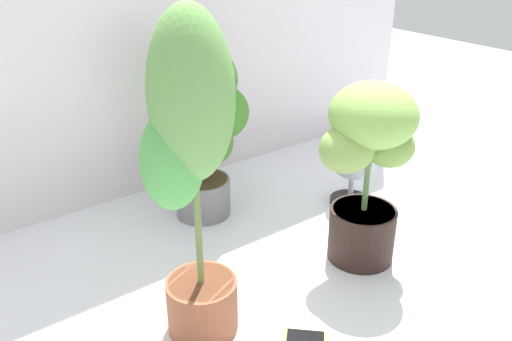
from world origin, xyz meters
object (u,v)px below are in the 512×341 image
potted_plant_front_left (190,159)px  floor_fan (353,161)px  potted_plant_back_center (201,114)px  cell_phone (305,337)px  potted_plant_front_right (368,160)px

potted_plant_front_left → floor_fan: (0.97, 0.29, -0.38)m
potted_plant_back_center → potted_plant_front_left: size_ratio=0.74×
cell_phone → floor_fan: bearing=169.9°
potted_plant_front_right → potted_plant_back_center: size_ratio=0.92×
potted_plant_front_left → floor_fan: potted_plant_front_left is taller
potted_plant_back_center → potted_plant_front_right: bearing=-65.2°
cell_phone → floor_fan: (0.74, 0.53, 0.20)m
potted_plant_front_right → potted_plant_back_center: potted_plant_back_center is taller
floor_fan → potted_plant_front_left: bearing=-101.9°
potted_plant_front_right → floor_fan: (0.28, 0.32, -0.20)m
potted_plant_back_center → floor_fan: bearing=-29.0°
potted_plant_back_center → cell_phone: size_ratio=4.89×
potted_plant_front_left → cell_phone: bearing=-45.3°
potted_plant_front_right → cell_phone: 0.65m
floor_fan → cell_phone: bearing=-82.8°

